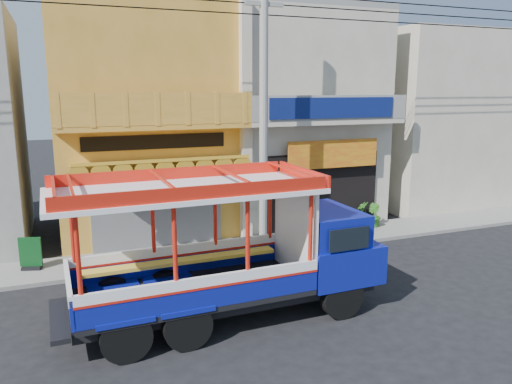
{
  "coord_description": "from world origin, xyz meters",
  "views": [
    {
      "loc": [
        -6.82,
        -10.79,
        5.21
      ],
      "look_at": [
        -1.56,
        2.5,
        2.23
      ],
      "focal_mm": 35.0,
      "sensor_mm": 36.0,
      "label": 1
    }
  ],
  "objects_px": {
    "utility_pole": "(268,94)",
    "potted_plant_b": "(374,215)",
    "songthaew_truck": "(248,248)",
    "potted_plant_a": "(325,218)",
    "potted_plant_c": "(362,214)",
    "green_sign": "(31,256)"
  },
  "relations": [
    {
      "from": "songthaew_truck",
      "to": "potted_plant_b",
      "type": "distance_m",
      "value": 8.61
    },
    {
      "from": "potted_plant_c",
      "to": "songthaew_truck",
      "type": "bearing_deg",
      "value": -30.54
    },
    {
      "from": "green_sign",
      "to": "potted_plant_a",
      "type": "relative_size",
      "value": 0.97
    },
    {
      "from": "green_sign",
      "to": "songthaew_truck",
      "type": "bearing_deg",
      "value": -44.87
    },
    {
      "from": "potted_plant_b",
      "to": "utility_pole",
      "type": "bearing_deg",
      "value": 82.82
    },
    {
      "from": "potted_plant_b",
      "to": "potted_plant_c",
      "type": "xyz_separation_m",
      "value": [
        -0.37,
        0.24,
        0.03
      ]
    },
    {
      "from": "potted_plant_c",
      "to": "potted_plant_a",
      "type": "bearing_deg",
      "value": -65.07
    },
    {
      "from": "green_sign",
      "to": "potted_plant_a",
      "type": "xyz_separation_m",
      "value": [
        9.72,
        0.31,
        0.09
      ]
    },
    {
      "from": "potted_plant_c",
      "to": "green_sign",
      "type": "bearing_deg",
      "value": -66.95
    },
    {
      "from": "utility_pole",
      "to": "green_sign",
      "type": "distance_m",
      "value": 8.35
    },
    {
      "from": "potted_plant_b",
      "to": "potted_plant_c",
      "type": "bearing_deg",
      "value": 37.07
    },
    {
      "from": "utility_pole",
      "to": "potted_plant_a",
      "type": "relative_size",
      "value": 28.78
    },
    {
      "from": "songthaew_truck",
      "to": "potted_plant_c",
      "type": "xyz_separation_m",
      "value": [
        6.56,
        5.23,
        -1.06
      ]
    },
    {
      "from": "green_sign",
      "to": "potted_plant_b",
      "type": "bearing_deg",
      "value": 0.92
    },
    {
      "from": "songthaew_truck",
      "to": "potted_plant_a",
      "type": "height_order",
      "value": "songthaew_truck"
    },
    {
      "from": "songthaew_truck",
      "to": "potted_plant_b",
      "type": "bearing_deg",
      "value": 35.75
    },
    {
      "from": "utility_pole",
      "to": "potted_plant_b",
      "type": "height_order",
      "value": "utility_pole"
    },
    {
      "from": "songthaew_truck",
      "to": "potted_plant_b",
      "type": "height_order",
      "value": "songthaew_truck"
    },
    {
      "from": "utility_pole",
      "to": "potted_plant_b",
      "type": "relative_size",
      "value": 31.84
    },
    {
      "from": "utility_pole",
      "to": "songthaew_truck",
      "type": "height_order",
      "value": "utility_pole"
    },
    {
      "from": "utility_pole",
      "to": "potted_plant_c",
      "type": "distance_m",
      "value": 6.4
    },
    {
      "from": "songthaew_truck",
      "to": "green_sign",
      "type": "height_order",
      "value": "songthaew_truck"
    }
  ]
}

